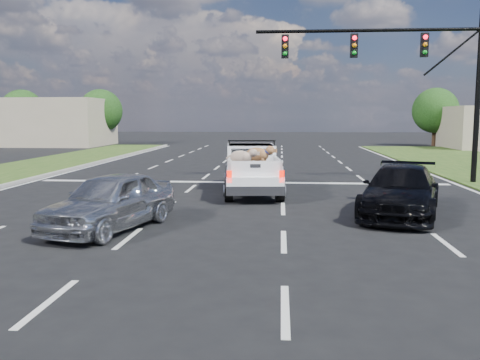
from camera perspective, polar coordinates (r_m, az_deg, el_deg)
The scene contains 10 objects.
ground at distance 11.44m, azimuth -3.93°, elevation -6.73°, with size 160.00×160.00×0.00m, color black.
road_markings at distance 17.83m, azimuth -0.81°, elevation -1.68°, with size 17.75×60.00×0.01m.
traffic_signal at distance 22.27m, azimuth 19.39°, elevation 11.86°, with size 9.11×0.31×7.00m.
building_left at distance 51.74m, azimuth -20.28°, elevation 6.10°, with size 10.00×8.00×4.40m, color tan.
tree_far_b at distance 55.30m, azimuth -23.25°, elevation 7.13°, with size 4.20×4.20×5.40m.
tree_far_c at distance 52.07m, azimuth -15.37°, elevation 7.49°, with size 4.20×4.20×5.40m.
tree_far_d at distance 51.04m, azimuth 21.09°, elevation 7.28°, with size 4.20×4.20×5.40m.
pickup_truck at distance 18.29m, azimuth 1.29°, elevation 1.34°, with size 2.34×5.23×1.90m.
silver_sedan at distance 12.74m, azimuth -14.32°, elevation -2.29°, with size 1.65×4.11×1.40m, color #AAACB1.
black_coupe at distance 14.76m, azimuth 17.62°, elevation -1.17°, with size 1.94×4.77×1.38m, color black.
Camera 1 is at (1.66, -10.98, 2.74)m, focal length 38.00 mm.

